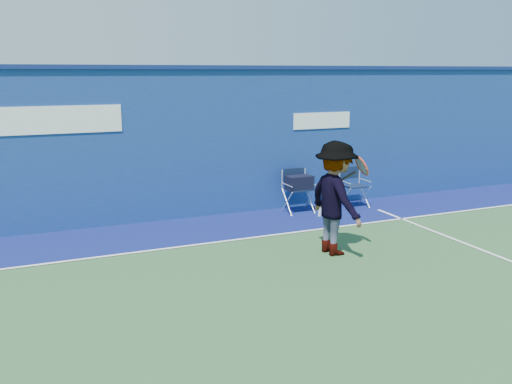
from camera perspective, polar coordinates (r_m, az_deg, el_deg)
name	(u,v)px	position (r m, az deg, el deg)	size (l,w,h in m)	color
ground	(263,324)	(6.68, 0.70, -13.71)	(80.00, 80.00, 0.00)	#2E552D
stadium_wall	(159,143)	(11.04, -10.18, 5.06)	(24.00, 0.50, 3.08)	navy
out_of_bounds_strip	(176,232)	(10.31, -8.47, -4.21)	(24.00, 1.80, 0.01)	#0D1755
court_lines	(244,304)	(7.17, -1.26, -11.67)	(24.00, 12.00, 0.01)	white
directors_chair_left	(298,195)	(11.59, 4.49, -0.28)	(0.55, 0.49, 0.92)	silver
directors_chair_right	(354,195)	(12.24, 10.29, -0.29)	(0.52, 0.47, 0.87)	silver
water_bottle	(320,211)	(11.37, 6.72, -2.02)	(0.07, 0.07, 0.22)	silver
tennis_player	(336,198)	(8.92, 8.37, -0.64)	(0.92, 1.26, 1.87)	#EA4738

